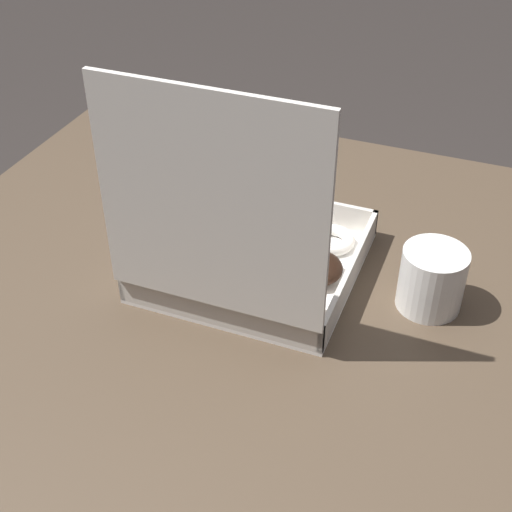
{
  "coord_description": "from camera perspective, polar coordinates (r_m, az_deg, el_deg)",
  "views": [
    {
      "loc": [
        -0.36,
        0.78,
        1.39
      ],
      "look_at": [
        -0.04,
        -0.04,
        0.73
      ],
      "focal_mm": 50.0,
      "sensor_mm": 36.0,
      "label": 1
    }
  ],
  "objects": [
    {
      "name": "coffee_mug",
      "position": [
        1.05,
        13.9,
        -1.74
      ],
      "size": [
        0.09,
        0.09,
        0.09
      ],
      "color": "white",
      "rests_on": "dining_table"
    },
    {
      "name": "dining_table",
      "position": [
        1.16,
        -2.36,
        -5.17
      ],
      "size": [
        1.03,
        1.02,
        0.7
      ],
      "color": "#4C3D2D",
      "rests_on": "ground_plane"
    },
    {
      "name": "donut_box",
      "position": [
        1.05,
        -0.7,
        0.53
      ],
      "size": [
        0.31,
        0.31,
        0.36
      ],
      "color": "white",
      "rests_on": "dining_table"
    }
  ]
}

